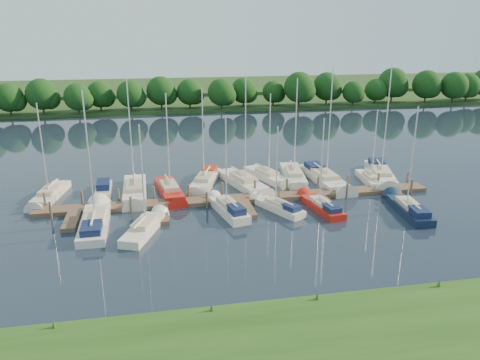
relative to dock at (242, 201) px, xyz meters
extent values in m
plane|color=#192233|center=(0.00, -7.31, -0.20)|extent=(260.00, 260.00, 0.00)
cube|color=#204513|center=(0.00, -23.31, 0.05)|extent=(90.00, 10.00, 0.50)
cube|color=#4A362A|center=(0.00, 0.69, 0.00)|extent=(40.00, 2.00, 0.40)
cube|color=#4A362A|center=(-16.00, -2.31, 0.00)|extent=(1.20, 4.00, 0.40)
cube|color=#4A362A|center=(-8.00, -2.31, 0.00)|extent=(1.20, 4.00, 0.40)
cube|color=#4A362A|center=(0.00, -2.31, 0.00)|extent=(1.20, 4.00, 0.40)
cube|color=#4A362A|center=(8.00, -2.31, 0.00)|extent=(1.20, 4.00, 0.40)
cube|color=#4A362A|center=(16.00, -2.31, 0.00)|extent=(1.20, 4.00, 0.40)
cylinder|color=#473D33|center=(-19.00, 1.99, 0.40)|extent=(0.24, 0.24, 2.00)
cylinder|color=#473D33|center=(-15.55, 1.99, 0.40)|extent=(0.24, 0.24, 2.00)
cylinder|color=#473D33|center=(-12.09, 1.99, 0.40)|extent=(0.24, 0.24, 2.00)
cylinder|color=#473D33|center=(-8.64, 1.99, 0.40)|extent=(0.24, 0.24, 2.00)
cylinder|color=#473D33|center=(-5.18, 1.99, 0.40)|extent=(0.24, 0.24, 2.00)
cylinder|color=#473D33|center=(-1.73, 1.99, 0.40)|extent=(0.24, 0.24, 2.00)
cylinder|color=#473D33|center=(1.73, 1.99, 0.40)|extent=(0.24, 0.24, 2.00)
cylinder|color=#473D33|center=(5.18, 1.99, 0.40)|extent=(0.24, 0.24, 2.00)
cylinder|color=#473D33|center=(8.64, 1.99, 0.40)|extent=(0.24, 0.24, 2.00)
cylinder|color=#473D33|center=(12.09, 1.99, 0.40)|extent=(0.24, 0.24, 2.00)
cylinder|color=#473D33|center=(15.55, 1.99, 0.40)|extent=(0.24, 0.24, 2.00)
cylinder|color=#473D33|center=(19.00, 1.99, 0.40)|extent=(0.24, 0.24, 2.00)
cylinder|color=#473D33|center=(-18.00, -0.61, 0.40)|extent=(0.24, 0.24, 2.00)
cylinder|color=#473D33|center=(-10.80, -0.61, 0.40)|extent=(0.24, 0.24, 2.00)
cylinder|color=#473D33|center=(-3.60, -0.61, 0.40)|extent=(0.24, 0.24, 2.00)
cylinder|color=#473D33|center=(3.60, -0.61, 0.40)|extent=(0.24, 0.24, 2.00)
cylinder|color=#473D33|center=(10.80, -0.61, 0.40)|extent=(0.24, 0.24, 2.00)
cylinder|color=#473D33|center=(18.00, -0.61, 0.40)|extent=(0.24, 0.24, 2.00)
cube|color=#213D17|center=(0.00, 67.69, 0.10)|extent=(180.00, 30.00, 0.60)
cube|color=#2E4E22|center=(0.00, 92.69, 0.50)|extent=(220.00, 40.00, 1.40)
cylinder|color=#38281C|center=(-35.39, 53.78, 1.02)|extent=(0.36, 0.36, 2.44)
sphere|color=#10350E|center=(-35.39, 53.78, 4.00)|extent=(5.69, 5.69, 5.69)
sphere|color=#10350E|center=(-34.17, 53.98, 3.19)|extent=(4.06, 4.06, 4.06)
cylinder|color=#38281C|center=(-29.80, 55.50, 1.20)|extent=(0.36, 0.36, 2.81)
sphere|color=#10350E|center=(-29.80, 55.50, 4.64)|extent=(6.55, 6.55, 6.55)
sphere|color=#10350E|center=(-28.40, 55.70, 3.70)|extent=(4.68, 4.68, 4.68)
cylinder|color=#38281C|center=(-24.18, 56.28, 0.98)|extent=(0.36, 0.36, 2.36)
sphere|color=#10350E|center=(-24.18, 56.28, 3.86)|extent=(5.50, 5.50, 5.50)
sphere|color=#10350E|center=(-23.00, 56.48, 3.07)|extent=(3.93, 3.93, 3.93)
cylinder|color=#38281C|center=(-18.23, 54.29, 0.98)|extent=(0.36, 0.36, 2.37)
sphere|color=#10350E|center=(-18.23, 54.29, 3.88)|extent=(5.52, 5.52, 5.52)
sphere|color=#10350E|center=(-17.05, 54.49, 3.09)|extent=(3.94, 3.94, 3.94)
cylinder|color=#38281C|center=(-12.03, 55.41, 1.16)|extent=(0.36, 0.36, 2.72)
sphere|color=#10350E|center=(-12.03, 55.41, 4.48)|extent=(6.34, 6.34, 6.34)
sphere|color=#10350E|center=(-10.67, 55.61, 3.57)|extent=(4.53, 4.53, 4.53)
cylinder|color=#38281C|center=(-6.82, 53.95, 0.80)|extent=(0.36, 0.36, 2.01)
sphere|color=#10350E|center=(-6.82, 53.95, 3.25)|extent=(4.68, 4.68, 4.68)
sphere|color=#10350E|center=(-5.81, 54.15, 2.59)|extent=(3.34, 3.34, 3.34)
cylinder|color=#38281C|center=(0.84, 53.98, 0.85)|extent=(0.36, 0.36, 2.11)
sphere|color=#10350E|center=(0.84, 53.98, 3.43)|extent=(4.92, 4.92, 4.92)
sphere|color=#10350E|center=(1.89, 54.18, 2.73)|extent=(3.52, 3.52, 3.52)
cylinder|color=#38281C|center=(5.81, 54.27, 0.91)|extent=(0.36, 0.36, 2.22)
sphere|color=#10350E|center=(5.81, 54.27, 3.63)|extent=(5.19, 5.19, 5.19)
sphere|color=#10350E|center=(6.92, 54.47, 2.89)|extent=(3.71, 3.71, 3.71)
cylinder|color=#38281C|center=(12.35, 55.18, 0.93)|extent=(0.36, 0.36, 2.25)
sphere|color=#10350E|center=(12.35, 55.18, 3.68)|extent=(5.25, 5.25, 5.25)
sphere|color=#10350E|center=(13.48, 55.38, 2.93)|extent=(3.75, 3.75, 3.75)
cylinder|color=#38281C|center=(18.19, 54.11, 1.01)|extent=(0.36, 0.36, 2.43)
sphere|color=#10350E|center=(18.19, 54.11, 3.98)|extent=(5.66, 5.66, 5.66)
sphere|color=#10350E|center=(19.41, 54.31, 3.17)|extent=(4.04, 4.04, 4.04)
cylinder|color=#38281C|center=(22.44, 54.49, 0.90)|extent=(0.36, 0.36, 2.19)
sphere|color=#10350E|center=(22.44, 54.49, 3.58)|extent=(5.12, 5.12, 5.12)
sphere|color=#10350E|center=(23.54, 54.69, 2.85)|extent=(3.66, 3.66, 3.66)
cylinder|color=#38281C|center=(29.95, 54.20, 1.06)|extent=(0.36, 0.36, 2.52)
sphere|color=#10350E|center=(29.95, 54.20, 4.13)|extent=(5.87, 5.87, 5.87)
sphere|color=#10350E|center=(31.21, 54.40, 3.29)|extent=(4.19, 4.19, 4.19)
cylinder|color=#38281C|center=(36.01, 52.96, 0.86)|extent=(0.36, 0.36, 2.12)
sphere|color=#10350E|center=(36.01, 52.96, 3.45)|extent=(4.95, 4.95, 4.95)
sphere|color=#10350E|center=(37.07, 53.16, 2.75)|extent=(3.54, 3.54, 3.54)
cylinder|color=#38281C|center=(39.90, 56.20, 1.10)|extent=(0.36, 0.36, 2.60)
sphere|color=#10350E|center=(39.90, 56.20, 4.27)|extent=(6.06, 6.06, 6.06)
sphere|color=#10350E|center=(41.20, 56.40, 3.41)|extent=(4.33, 4.33, 4.33)
cylinder|color=#38281C|center=(47.17, 55.58, 0.99)|extent=(0.36, 0.36, 2.38)
sphere|color=#10350E|center=(47.17, 55.58, 3.90)|extent=(5.55, 5.55, 5.55)
sphere|color=#10350E|center=(48.36, 55.78, 3.11)|extent=(3.97, 3.97, 3.97)
cylinder|color=#38281C|center=(51.64, 52.84, 1.06)|extent=(0.36, 0.36, 2.52)
sphere|color=#10350E|center=(51.64, 52.84, 4.14)|extent=(5.88, 5.88, 5.88)
sphere|color=#10350E|center=(52.90, 53.04, 3.30)|extent=(4.20, 4.20, 4.20)
cylinder|color=#38281C|center=(58.68, 53.08, 0.80)|extent=(0.36, 0.36, 2.01)
sphere|color=#10350E|center=(58.68, 53.08, 3.26)|extent=(4.68, 4.68, 4.68)
sphere|color=#10350E|center=(59.68, 53.28, 2.59)|extent=(3.34, 3.34, 3.34)
cylinder|color=#38281C|center=(65.05, 56.61, 1.05)|extent=(0.36, 0.36, 2.50)
sphere|color=#10350E|center=(65.05, 56.61, 4.11)|extent=(5.84, 5.84, 5.84)
sphere|color=#10350E|center=(66.30, 56.81, 3.27)|extent=(4.17, 4.17, 4.17)
cube|color=silver|center=(-19.10, 5.45, -0.05)|extent=(3.02, 6.99, 1.07)
cone|color=silver|center=(-19.68, 2.12, -0.05)|extent=(1.34, 2.50, 0.95)
cube|color=#BEAE92|center=(-19.16, 5.12, 0.63)|extent=(1.92, 3.24, 0.49)
cylinder|color=silver|center=(-19.22, 4.78, 5.05)|extent=(0.12, 0.12, 9.14)
cylinder|color=silver|center=(-18.99, 6.12, 1.02)|extent=(0.62, 3.02, 0.10)
cylinder|color=silver|center=(-18.99, 6.12, 1.02)|extent=(0.66, 2.70, 0.20)
cube|color=silver|center=(-13.88, 5.74, -0.05)|extent=(1.81, 4.91, 0.92)
cone|color=silver|center=(-13.77, 3.31, -0.05)|extent=(0.86, 1.49, 0.80)
cube|color=#131F44|center=(-13.88, 5.74, 0.67)|extent=(1.39, 2.72, 0.83)
cube|color=silver|center=(-10.62, 5.21, -0.05)|extent=(2.48, 8.39, 1.12)
cone|color=silver|center=(-10.55, 1.03, -0.05)|extent=(1.22, 2.94, 1.17)
cube|color=#BEAE92|center=(-10.62, 4.79, 0.66)|extent=(1.82, 3.79, 0.51)
cylinder|color=silver|center=(-10.61, 4.37, 6.15)|extent=(0.12, 0.12, 11.28)
cylinder|color=silver|center=(-10.64, 6.05, 1.07)|extent=(0.16, 3.76, 0.10)
cylinder|color=silver|center=(-10.64, 6.05, 1.07)|extent=(0.26, 3.34, 0.20)
cube|color=#AF1910|center=(-7.05, 4.42, -0.05)|extent=(3.02, 7.51, 1.17)
cone|color=#AF1910|center=(-6.56, 0.81, -0.05)|extent=(1.36, 2.67, 1.02)
cube|color=#BEAE92|center=(-7.00, 4.06, 0.71)|extent=(1.97, 3.46, 0.53)
cylinder|color=silver|center=(-6.96, 3.70, 5.47)|extent=(0.12, 0.12, 9.85)
cylinder|color=silver|center=(-7.15, 5.15, 1.13)|extent=(0.55, 3.27, 0.10)
cylinder|color=silver|center=(-7.15, 5.15, 1.13)|extent=(0.60, 2.92, 0.20)
cube|color=silver|center=(-2.86, 7.00, -0.05)|extent=(4.43, 7.69, 1.13)
cone|color=silver|center=(-4.10, 3.50, -0.05)|extent=(1.85, 2.80, 1.04)
cube|color=#BEAE92|center=(-2.98, 6.65, 0.67)|extent=(2.58, 3.67, 0.51)
cube|color=maroon|center=(-2.17, 8.96, 0.77)|extent=(2.11, 2.58, 0.56)
cylinder|color=silver|center=(-3.11, 6.30, 5.53)|extent=(0.12, 0.12, 10.02)
cylinder|color=silver|center=(-2.61, 7.70, 1.08)|extent=(1.21, 3.18, 0.10)
cylinder|color=silver|center=(-2.61, 7.70, 1.08)|extent=(1.18, 2.87, 0.20)
cube|color=silver|center=(1.04, 5.65, -0.05)|extent=(4.57, 8.63, 1.25)
cone|color=silver|center=(2.21, 1.67, -0.05)|extent=(1.93, 3.12, 1.16)
cube|color=#BEAE92|center=(1.16, 5.26, 0.77)|extent=(2.73, 4.08, 0.57)
cylinder|color=silver|center=(1.28, 4.86, 6.21)|extent=(0.12, 0.12, 11.22)
cylinder|color=silver|center=(0.81, 6.45, 1.22)|extent=(1.15, 3.62, 0.10)
cylinder|color=silver|center=(0.81, 6.45, 1.22)|extent=(1.13, 3.25, 0.20)
cube|color=silver|center=(4.21, 7.49, -0.05)|extent=(4.15, 7.02, 1.09)
cone|color=silver|center=(5.39, 4.31, -0.05)|extent=(1.72, 2.56, 0.95)
cube|color=#BEAE92|center=(4.33, 7.18, 0.64)|extent=(2.40, 3.36, 0.50)
cylinder|color=silver|center=(4.45, 6.86, 5.07)|extent=(0.12, 0.12, 9.16)
cylinder|color=silver|center=(3.97, 8.13, 1.04)|extent=(1.16, 2.90, 0.10)
cylinder|color=silver|center=(3.97, 8.13, 1.04)|extent=(1.14, 2.61, 0.20)
cube|color=silver|center=(7.37, 7.01, -0.05)|extent=(3.47, 8.25, 1.18)
cone|color=silver|center=(6.74, 3.07, -0.05)|extent=(1.55, 2.94, 1.12)
cube|color=#BEAE92|center=(7.31, 6.62, 0.71)|extent=(2.22, 3.82, 0.54)
cylinder|color=silver|center=(7.25, 6.22, 5.95)|extent=(0.12, 0.12, 10.79)
cylinder|color=silver|center=(7.50, 7.80, 1.14)|extent=(0.67, 3.57, 0.10)
cylinder|color=silver|center=(7.50, 7.80, 1.14)|extent=(0.70, 3.19, 0.20)
cube|color=silver|center=(10.49, 5.42, -0.05)|extent=(3.06, 9.09, 1.16)
cone|color=silver|center=(10.77, 0.95, -0.05)|extent=(1.44, 3.21, 1.25)
cube|color=#BEAE92|center=(10.52, 4.97, 0.70)|extent=(2.13, 4.14, 0.53)
cube|color=#131F44|center=(10.33, 7.92, 0.80)|extent=(1.92, 2.79, 0.58)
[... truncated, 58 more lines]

